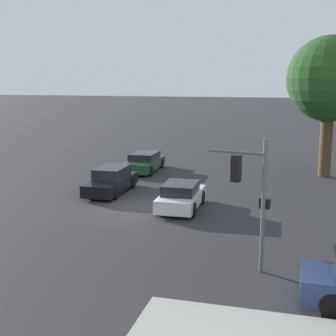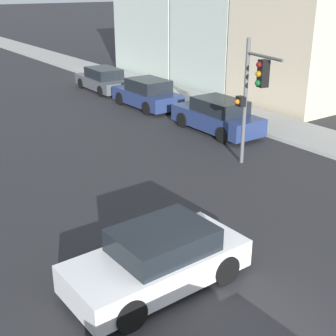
{
  "view_description": "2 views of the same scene",
  "coord_description": "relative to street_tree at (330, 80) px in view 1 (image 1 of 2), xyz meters",
  "views": [
    {
      "loc": [
        21.79,
        7.76,
        6.4
      ],
      "look_at": [
        0.08,
        1.81,
        2.12
      ],
      "focal_mm": 50.0,
      "sensor_mm": 36.0,
      "label": 1
    },
    {
      "loc": [
        -5.15,
        -4.82,
        6.26
      ],
      "look_at": [
        2.52,
        5.87,
        1.04
      ],
      "focal_mm": 50.0,
      "sensor_mm": 36.0,
      "label": 2
    }
  ],
  "objects": [
    {
      "name": "ground_plane",
      "position": [
        10.51,
        -9.73,
        -6.37
      ],
      "size": [
        300.0,
        300.0,
        0.0
      ],
      "primitive_type": "plane",
      "color": "#28282B"
    },
    {
      "name": "street_tree",
      "position": [
        0.0,
        0.0,
        0.0
      ],
      "size": [
        5.53,
        5.53,
        9.2
      ],
      "color": "#4C3823",
      "rests_on": "ground_plane"
    },
    {
      "name": "traffic_signal",
      "position": [
        16.99,
        -3.34,
        -3.44
      ],
      "size": [
        0.55,
        2.13,
        4.52
      ],
      "rotation": [
        0.0,
        0.0,
        2.94
      ],
      "color": "#515456",
      "rests_on": "ground_plane"
    },
    {
      "name": "crossing_car_0",
      "position": [
        10.28,
        -7.33,
        -5.72
      ],
      "size": [
        4.09,
        2.0,
        1.36
      ],
      "rotation": [
        0.0,
        0.0,
        3.17
      ],
      "color": "silver",
      "rests_on": "ground_plane"
    },
    {
      "name": "crossing_car_1",
      "position": [
        7.93,
        -12.02,
        -5.69
      ],
      "size": [
        4.63,
        1.88,
        1.46
      ],
      "rotation": [
        0.0,
        0.0,
        0.01
      ],
      "color": "black",
      "rests_on": "ground_plane"
    },
    {
      "name": "crossing_car_2",
      "position": [
        1.36,
        -12.22,
        -5.75
      ],
      "size": [
        4.61,
        2.1,
        1.29
      ],
      "rotation": [
        0.0,
        0.0,
        0.01
      ],
      "color": "#194728",
      "rests_on": "ground_plane"
    }
  ]
}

